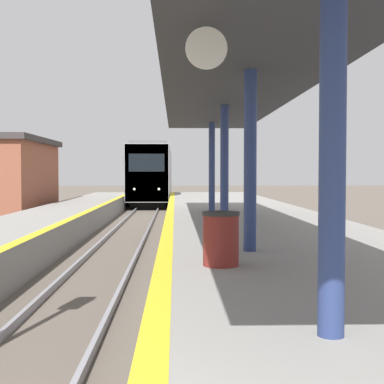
{
  "coord_description": "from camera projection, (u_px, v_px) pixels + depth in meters",
  "views": [
    {
      "loc": [
        1.85,
        -2.34,
        2.49
      ],
      "look_at": [
        2.53,
        19.11,
        1.71
      ],
      "focal_mm": 50.0,
      "sensor_mm": 36.0,
      "label": 1
    }
  ],
  "objects": [
    {
      "name": "train",
      "position": [
        154.0,
        174.0,
        46.14
      ],
      "size": [
        2.89,
        23.4,
        4.62
      ],
      "color": "black",
      "rests_on": "ground"
    },
    {
      "name": "trash_bin",
      "position": [
        221.0,
        239.0,
        8.83
      ],
      "size": [
        0.62,
        0.62,
        0.9
      ],
      "color": "maroon",
      "rests_on": "platform_right"
    },
    {
      "name": "station_canopy",
      "position": [
        235.0,
        91.0,
        13.11
      ],
      "size": [
        3.51,
        21.88,
        3.74
      ],
      "color": "navy",
      "rests_on": "platform_right"
    }
  ]
}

